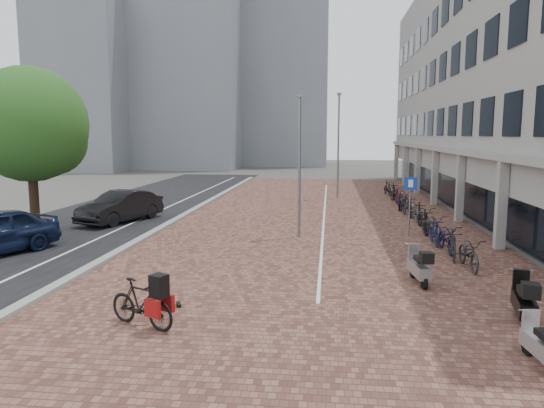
# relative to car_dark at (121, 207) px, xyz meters

# --- Properties ---
(ground) EXTENTS (140.00, 140.00, 0.00)m
(ground) POSITION_rel_car_dark_xyz_m (7.70, -8.03, -0.77)
(ground) COLOR #474442
(ground) RESTS_ON ground
(plaza_brick) EXTENTS (14.50, 42.00, 0.04)m
(plaza_brick) POSITION_rel_car_dark_xyz_m (9.70, 3.97, -0.76)
(plaza_brick) COLOR brown
(plaza_brick) RESTS_ON ground
(street_asphalt) EXTENTS (8.00, 50.00, 0.03)m
(street_asphalt) POSITION_rel_car_dark_xyz_m (-1.30, 3.97, -0.76)
(street_asphalt) COLOR black
(street_asphalt) RESTS_ON ground
(curb) EXTENTS (0.35, 42.00, 0.14)m
(curb) POSITION_rel_car_dark_xyz_m (2.60, 3.97, -0.70)
(curb) COLOR gray
(curb) RESTS_ON ground
(lane_line) EXTENTS (0.12, 44.00, 0.00)m
(lane_line) POSITION_rel_car_dark_xyz_m (0.70, 3.97, -0.74)
(lane_line) COLOR white
(lane_line) RESTS_ON street_asphalt
(parking_line) EXTENTS (0.10, 30.00, 0.00)m
(parking_line) POSITION_rel_car_dark_xyz_m (9.90, 3.97, -0.73)
(parking_line) COLOR white
(parking_line) RESTS_ON plaza_brick
(office_building) EXTENTS (8.40, 40.00, 15.00)m
(office_building) POSITION_rel_car_dark_xyz_m (20.67, 7.97, 7.68)
(office_building) COLOR gray
(office_building) RESTS_ON ground
(bg_towers) EXTENTS (33.00, 23.00, 32.00)m
(bg_towers) POSITION_rel_car_dark_xyz_m (-6.64, 40.91, 13.20)
(bg_towers) COLOR gray
(bg_towers) RESTS_ON ground
(car_dark) EXTENTS (3.06, 4.92, 1.53)m
(car_dark) POSITION_rel_car_dark_xyz_m (0.00, 0.00, 0.00)
(car_dark) COLOR black
(car_dark) RESTS_ON ground
(hero_bike) EXTENTS (1.88, 1.22, 1.29)m
(hero_bike) POSITION_rel_car_dark_xyz_m (6.03, -12.96, -0.19)
(hero_bike) COLOR black
(hero_bike) RESTS_ON ground
(shoes) EXTENTS (0.46, 0.43, 0.09)m
(shoes) POSITION_rel_car_dark_xyz_m (6.37, -11.64, -0.72)
(shoes) COLOR black
(shoes) RESTS_ON ground
(scooter_front) EXTENTS (0.67, 1.63, 1.09)m
(scooter_front) POSITION_rel_car_dark_xyz_m (12.74, -8.90, -0.22)
(scooter_front) COLOR gray
(scooter_front) RESTS_ON ground
(scooter_mid) EXTENTS (0.84, 1.74, 1.15)m
(scooter_mid) POSITION_rel_car_dark_xyz_m (14.57, -11.77, -0.19)
(scooter_mid) COLOR black
(scooter_mid) RESTS_ON ground
(scooter_back) EXTENTS (0.57, 1.44, 0.97)m
(scooter_back) POSITION_rel_car_dark_xyz_m (14.08, -14.03, -0.28)
(scooter_back) COLOR #B5B5BA
(scooter_back) RESTS_ON ground
(parking_sign) EXTENTS (0.51, 0.20, 2.51)m
(parking_sign) POSITION_rel_car_dark_xyz_m (13.52, -1.90, 0.92)
(parking_sign) COLOR slate
(parking_sign) RESTS_ON ground
(lamp_near) EXTENTS (0.12, 0.12, 5.82)m
(lamp_near) POSITION_rel_car_dark_xyz_m (8.91, -2.72, 2.15)
(lamp_near) COLOR slate
(lamp_near) RESTS_ON ground
(lamp_far) EXTENTS (0.12, 0.12, 6.89)m
(lamp_far) POSITION_rel_car_dark_xyz_m (10.70, 10.39, 2.68)
(lamp_far) COLOR slate
(lamp_far) RESTS_ON ground
(street_tree) EXTENTS (4.92, 4.92, 7.16)m
(street_tree) POSITION_rel_car_dark_xyz_m (-2.55, -2.77, 3.79)
(street_tree) COLOR #382619
(street_tree) RESTS_ON ground
(bike_row) EXTENTS (1.28, 21.45, 1.05)m
(bike_row) POSITION_rel_car_dark_xyz_m (14.38, 2.62, -0.25)
(bike_row) COLOR #222228
(bike_row) RESTS_ON ground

